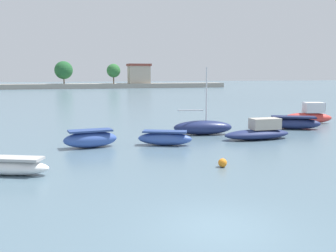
% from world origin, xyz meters
% --- Properties ---
extents(ground_plane, '(400.00, 400.00, 0.00)m').
position_xyz_m(ground_plane, '(0.00, 0.00, 0.00)').
color(ground_plane, slate).
extents(moored_boat_1, '(3.85, 2.43, 0.83)m').
position_xyz_m(moored_boat_1, '(-6.89, 8.24, 0.40)').
color(moored_boat_1, white).
rests_on(moored_boat_1, ground).
extents(moored_boat_2, '(3.50, 1.69, 1.13)m').
position_xyz_m(moored_boat_2, '(-2.88, 13.93, 0.55)').
color(moored_boat_2, '#3856A8').
rests_on(moored_boat_2, ground).
extents(moored_boat_3, '(3.67, 2.32, 0.95)m').
position_xyz_m(moored_boat_3, '(1.83, 13.47, 0.46)').
color(moored_boat_3, '#3856A8').
rests_on(moored_boat_3, ground).
extents(moored_boat_4, '(4.67, 2.28, 5.10)m').
position_xyz_m(moored_boat_4, '(5.73, 16.94, 0.56)').
color(moored_boat_4, navy).
rests_on(moored_boat_4, ground).
extents(moored_boat_5, '(5.01, 1.76, 1.48)m').
position_xyz_m(moored_boat_5, '(8.83, 13.92, 0.53)').
color(moored_boat_5, navy).
rests_on(moored_boat_5, ground).
extents(moored_boat_6, '(4.61, 3.20, 1.07)m').
position_xyz_m(moored_boat_6, '(14.07, 17.73, 0.52)').
color(moored_boat_6, navy).
rests_on(moored_boat_6, ground).
extents(moored_boat_7, '(4.80, 2.40, 1.96)m').
position_xyz_m(moored_boat_7, '(17.47, 20.48, 0.72)').
color(moored_boat_7, '#C63833').
rests_on(moored_boat_7, ground).
extents(mooring_buoy_0, '(0.44, 0.44, 0.44)m').
position_xyz_m(mooring_buoy_0, '(3.13, 7.02, 0.22)').
color(mooring_buoy_0, orange).
rests_on(mooring_buoy_0, ground).
extents(distant_shoreline, '(91.64, 6.47, 8.10)m').
position_xyz_m(distant_shoreline, '(-2.92, 109.34, 2.53)').
color(distant_shoreline, gray).
rests_on(distant_shoreline, ground).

